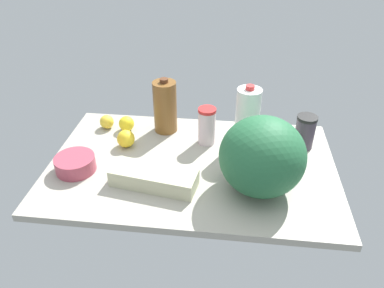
# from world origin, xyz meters

# --- Properties ---
(countertop) EXTENTS (1.20, 0.76, 0.03)m
(countertop) POSITION_xyz_m (0.00, 0.00, 0.01)
(countertop) COLOR #A6A294
(countertop) RESTS_ON ground
(milk_jug) EXTENTS (0.11, 0.11, 0.30)m
(milk_jug) POSITION_xyz_m (-0.22, -0.16, 0.17)
(milk_jug) COLOR white
(milk_jug) RESTS_ON countertop
(egg_carton) EXTENTS (0.35, 0.17, 0.07)m
(egg_carton) POSITION_xyz_m (0.13, 0.15, 0.06)
(egg_carton) COLOR beige
(egg_carton) RESTS_ON countertop
(chocolate_milk_jug) EXTENTS (0.11, 0.11, 0.27)m
(chocolate_milk_jug) POSITION_xyz_m (0.16, -0.26, 0.15)
(chocolate_milk_jug) COLOR brown
(chocolate_milk_jug) RESTS_ON countertop
(mixing_bowl) EXTENTS (0.16, 0.16, 0.06)m
(mixing_bowl) POSITION_xyz_m (0.47, 0.10, 0.06)
(mixing_bowl) COLOR #A84254
(mixing_bowl) RESTS_ON countertop
(tumbler_cup) EXTENTS (0.08, 0.08, 0.17)m
(tumbler_cup) POSITION_xyz_m (-0.05, -0.17, 0.12)
(tumbler_cup) COLOR silver
(tumbler_cup) RESTS_ON countertop
(watermelon) EXTENTS (0.32, 0.32, 0.30)m
(watermelon) POSITION_xyz_m (-0.27, 0.13, 0.18)
(watermelon) COLOR #26653C
(watermelon) RESTS_ON countertop
(shaker_bottle) EXTENTS (0.09, 0.09, 0.15)m
(shaker_bottle) POSITION_xyz_m (-0.48, -0.19, 0.11)
(shaker_bottle) COLOR #3D3442
(shaker_bottle) RESTS_ON countertop
(lime_far_back) EXTENTS (0.06, 0.06, 0.06)m
(lime_far_back) POSITION_xyz_m (-0.41, -0.07, 0.06)
(lime_far_back) COLOR #69AC37
(lime_far_back) RESTS_ON countertop
(lemon_near_front) EXTENTS (0.07, 0.07, 0.07)m
(lemon_near_front) POSITION_xyz_m (0.44, -0.25, 0.06)
(lemon_near_front) COLOR yellow
(lemon_near_front) RESTS_ON countertop
(lemon_beside_bowl) EXTENTS (0.07, 0.07, 0.07)m
(lemon_beside_bowl) POSITION_xyz_m (0.34, -0.24, 0.07)
(lemon_beside_bowl) COLOR yellow
(lemon_beside_bowl) RESTS_ON countertop
(lemon_by_jug) EXTENTS (0.08, 0.08, 0.08)m
(lemon_by_jug) POSITION_xyz_m (0.31, -0.10, 0.07)
(lemon_by_jug) COLOR yellow
(lemon_by_jug) RESTS_ON countertop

